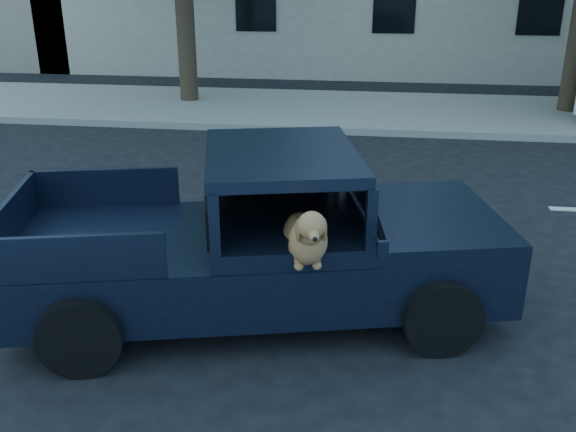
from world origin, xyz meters
TOP-DOWN VIEW (x-y plane):
  - ground at (0.00, 0.00)m, footprint 120.00×120.00m
  - far_sidewalk at (0.00, 9.20)m, footprint 60.00×4.00m
  - lane_stripes at (2.00, 3.40)m, footprint 21.60×0.14m
  - pickup_truck at (-0.59, -0.06)m, footprint 5.12×2.99m

SIDE VIEW (x-z plane):
  - ground at x=0.00m, z-range 0.00..0.00m
  - lane_stripes at x=2.00m, z-range 0.00..0.01m
  - far_sidewalk at x=0.00m, z-range 0.00..0.15m
  - pickup_truck at x=-0.59m, z-range -0.28..1.45m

